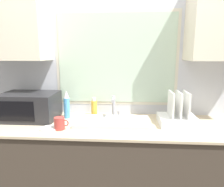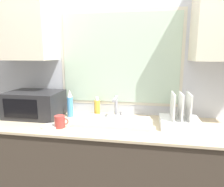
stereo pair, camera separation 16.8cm
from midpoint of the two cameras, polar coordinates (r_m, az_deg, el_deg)
name	(u,v)px [view 2 (the right image)]	position (r m, az deg, el deg)	size (l,w,h in m)	color
countertop	(115,171)	(1.99, 3.35, -21.33)	(2.26, 0.67, 0.93)	#42382D
wall_back	(120,67)	(1.99, 4.67, 7.67)	(6.00, 0.38, 2.60)	silver
sink_basin	(113,122)	(1.79, 2.96, -8.08)	(0.66, 0.32, 0.03)	#B2B2B7
faucet	(116,105)	(1.92, 3.71, -3.25)	(0.08, 0.18, 0.21)	#99999E
microwave	(35,104)	(2.07, -19.02, -2.89)	(0.51, 0.37, 0.25)	#232326
dish_rack	(180,119)	(1.82, 21.34, -6.89)	(0.32, 0.29, 0.29)	white
spray_bottle	(70,104)	(1.98, -9.55, -2.98)	(0.06, 0.06, 0.27)	#4C99D8
soap_bottle	(97,107)	(2.00, -1.89, -4.00)	(0.06, 0.06, 0.19)	gold
mug_near_sink	(60,122)	(1.72, -11.94, -7.90)	(0.12, 0.08, 0.10)	#A53833
small_plate	(50,126)	(1.77, -14.64, -9.08)	(0.15, 0.15, 0.01)	white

